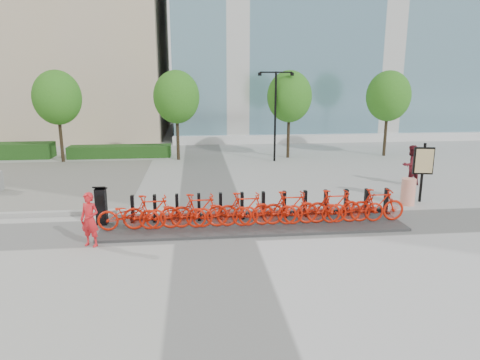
{
  "coord_description": "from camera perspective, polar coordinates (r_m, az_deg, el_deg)",
  "views": [
    {
      "loc": [
        -0.52,
        -12.8,
        4.63
      ],
      "look_at": [
        1.0,
        1.5,
        1.2
      ],
      "focal_mm": 32.0,
      "sensor_mm": 36.0,
      "label": 1
    }
  ],
  "objects": [
    {
      "name": "pedestrian",
      "position": [
        20.33,
        21.81,
        1.85
      ],
      "size": [
        1.02,
        0.88,
        1.78
      ],
      "primitive_type": "imported",
      "rotation": [
        0.0,
        0.0,
        3.41
      ],
      "color": "maroon",
      "rests_on": "ground"
    },
    {
      "name": "bike_11",
      "position": [
        14.59,
        17.83,
        -3.18
      ],
      "size": [
        1.82,
        0.51,
        1.09
      ],
      "primitive_type": "imported",
      "rotation": [
        0.0,
        0.0,
        1.57
      ],
      "color": "red",
      "rests_on": "dock_pad"
    },
    {
      "name": "ground",
      "position": [
        13.63,
        -3.54,
        -6.48
      ],
      "size": [
        120.0,
        120.0,
        0.0
      ],
      "primitive_type": "plane",
      "color": "#B0B0B0"
    },
    {
      "name": "hedge_b",
      "position": [
        26.73,
        -15.66,
        3.7
      ],
      "size": [
        6.0,
        1.2,
        0.7
      ],
      "primitive_type": "cube",
      "color": "#1C3F11",
      "rests_on": "ground"
    },
    {
      "name": "bike_5",
      "position": [
        13.46,
        0.7,
        -3.9
      ],
      "size": [
        1.82,
        0.51,
        1.09
      ],
      "primitive_type": "imported",
      "rotation": [
        0.0,
        0.0,
        1.57
      ],
      "color": "red",
      "rests_on": "dock_pad"
    },
    {
      "name": "bike_2",
      "position": [
        13.4,
        -8.54,
        -4.37
      ],
      "size": [
        1.87,
        0.65,
        0.98
      ],
      "primitive_type": "imported",
      "rotation": [
        0.0,
        0.0,
        1.57
      ],
      "color": "red",
      "rests_on": "dock_pad"
    },
    {
      "name": "construction_barrel",
      "position": [
        17.16,
        21.5,
        -1.47
      ],
      "size": [
        0.59,
        0.59,
        1.0
      ],
      "primitive_type": "cylinder",
      "rotation": [
        0.0,
        0.0,
        0.14
      ],
      "color": "#FC4312",
      "rests_on": "ground"
    },
    {
      "name": "dock_rail_posts",
      "position": [
        14.37,
        3.17,
        -3.29
      ],
      "size": [
        8.74,
        0.5,
        0.85
      ],
      "primitive_type": null,
      "color": "black",
      "rests_on": "dock_pad"
    },
    {
      "name": "tree_2",
      "position": [
        25.43,
        6.6,
        10.98
      ],
      "size": [
        2.6,
        2.6,
        5.1
      ],
      "color": "black",
      "rests_on": "ground"
    },
    {
      "name": "dock_pad",
      "position": [
        14.0,
        1.75,
        -5.73
      ],
      "size": [
        9.6,
        2.4,
        0.08
      ],
      "primitive_type": "cube",
      "color": "#363636",
      "rests_on": "ground"
    },
    {
      "name": "tree_1",
      "position": [
        24.85,
        -8.47,
        10.87
      ],
      "size": [
        2.6,
        2.6,
        5.1
      ],
      "color": "black",
      "rests_on": "ground"
    },
    {
      "name": "bike_8",
      "position": [
        13.88,
        9.61,
        -3.78
      ],
      "size": [
        1.87,
        0.65,
        0.98
      ],
      "primitive_type": "imported",
      "rotation": [
        0.0,
        0.0,
        1.57
      ],
      "color": "red",
      "rests_on": "dock_pad"
    },
    {
      "name": "bike_4",
      "position": [
        13.41,
        -2.37,
        -4.22
      ],
      "size": [
        1.87,
        0.65,
        0.98
      ],
      "primitive_type": "imported",
      "rotation": [
        0.0,
        0.0,
        1.57
      ],
      "color": "red",
      "rests_on": "dock_pad"
    },
    {
      "name": "tree_3",
      "position": [
        27.37,
        19.17,
        10.51
      ],
      "size": [
        2.6,
        2.6,
        5.1
      ],
      "color": "black",
      "rests_on": "ground"
    },
    {
      "name": "bike_7",
      "position": [
        13.69,
        6.71,
        -3.69
      ],
      "size": [
        1.82,
        0.51,
        1.09
      ],
      "primitive_type": "imported",
      "rotation": [
        0.0,
        0.0,
        1.57
      ],
      "color": "red",
      "rests_on": "dock_pad"
    },
    {
      "name": "tree_0",
      "position": [
        25.93,
        -23.2,
        10.05
      ],
      "size": [
        2.6,
        2.6,
        5.1
      ],
      "color": "black",
      "rests_on": "ground"
    },
    {
      "name": "streetlamp",
      "position": [
        24.28,
        4.75,
        9.83
      ],
      "size": [
        2.0,
        0.2,
        5.0
      ],
      "color": "black",
      "rests_on": "ground"
    },
    {
      "name": "bike_10",
      "position": [
        14.33,
        15.17,
        -3.52
      ],
      "size": [
        1.87,
        0.65,
        0.98
      ],
      "primitive_type": "imported",
      "rotation": [
        0.0,
        0.0,
        1.57
      ],
      "color": "red",
      "rests_on": "dock_pad"
    },
    {
      "name": "bike_1",
      "position": [
        13.44,
        -11.62,
        -4.21
      ],
      "size": [
        1.82,
        0.51,
        1.09
      ],
      "primitive_type": "imported",
      "rotation": [
        0.0,
        0.0,
        1.57
      ],
      "color": "red",
      "rests_on": "dock_pad"
    },
    {
      "name": "bike_0",
      "position": [
        13.55,
        -14.65,
        -4.47
      ],
      "size": [
        1.87,
        0.65,
        0.98
      ],
      "primitive_type": "imported",
      "rotation": [
        0.0,
        0.0,
        1.57
      ],
      "color": "red",
      "rests_on": "dock_pad"
    },
    {
      "name": "bike_6",
      "position": [
        13.57,
        3.73,
        -4.02
      ],
      "size": [
        1.87,
        0.65,
        0.98
      ],
      "primitive_type": "imported",
      "rotation": [
        0.0,
        0.0,
        1.57
      ],
      "color": "red",
      "rests_on": "dock_pad"
    },
    {
      "name": "bike_3",
      "position": [
        13.37,
        -5.46,
        -4.08
      ],
      "size": [
        1.82,
        0.51,
        1.09
      ],
      "primitive_type": "imported",
      "rotation": [
        0.0,
        0.0,
        1.57
      ],
      "color": "red",
      "rests_on": "dock_pad"
    },
    {
      "name": "kiosk",
      "position": [
        14.27,
        -18.02,
        -3.28
      ],
      "size": [
        0.41,
        0.35,
        1.28
      ],
      "rotation": [
        0.0,
        0.0,
        -0.05
      ],
      "color": "black",
      "rests_on": "dock_pad"
    },
    {
      "name": "worker_red",
      "position": [
        12.72,
        -19.41,
        -5.01
      ],
      "size": [
        0.67,
        0.56,
        1.56
      ],
      "primitive_type": "imported",
      "rotation": [
        0.0,
        0.0,
        -0.4
      ],
      "color": "red",
      "rests_on": "ground"
    },
    {
      "name": "bike_9",
      "position": [
        14.07,
        12.45,
        -3.44
      ],
      "size": [
        1.82,
        0.51,
        1.09
      ],
      "primitive_type": "imported",
      "rotation": [
        0.0,
        0.0,
        1.57
      ],
      "color": "red",
      "rests_on": "dock_pad"
    },
    {
      "name": "map_sign",
      "position": [
        17.56,
        23.25,
        2.06
      ],
      "size": [
        0.75,
        0.25,
        2.27
      ],
      "rotation": [
        0.0,
        0.0,
        -0.18
      ],
      "color": "black",
      "rests_on": "ground"
    }
  ]
}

